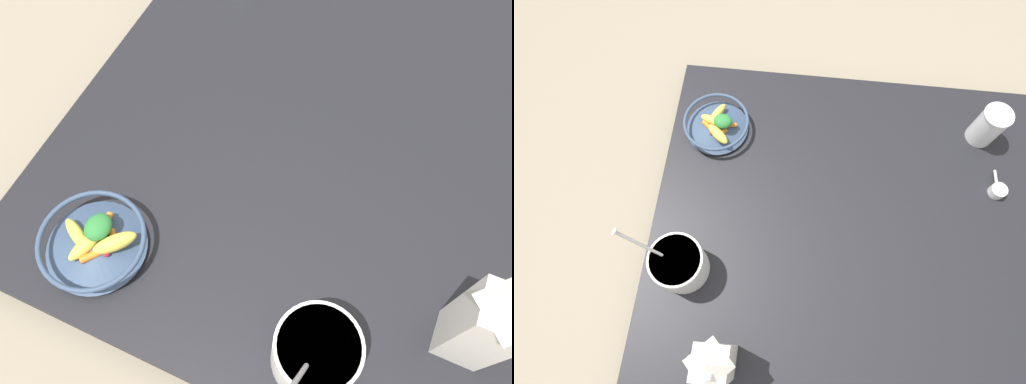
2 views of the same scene
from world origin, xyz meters
The scene contains 7 objects.
ground_plane centered at (0.00, 0.00, 0.00)m, with size 6.00×6.00×0.00m, color gray.
countertop centered at (0.00, 0.00, 0.02)m, with size 1.16×1.16×0.05m.
fruit_bowl centered at (-0.44, 0.35, 0.08)m, with size 0.20×0.20×0.07m.
milk_carton centered at (-0.33, -0.32, 0.18)m, with size 0.08×0.08×0.26m.
yogurt_tub centered at (-0.47, -0.10, 0.12)m, with size 0.19×0.14×0.26m.
drinking_cup centered at (0.38, 0.41, 0.11)m, with size 0.09×0.09×0.13m.
measuring_scoop centered at (0.41, 0.22, 0.06)m, with size 0.05×0.09×0.03m.
Camera 2 is at (-0.21, -0.27, 1.15)m, focal length 28.00 mm.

